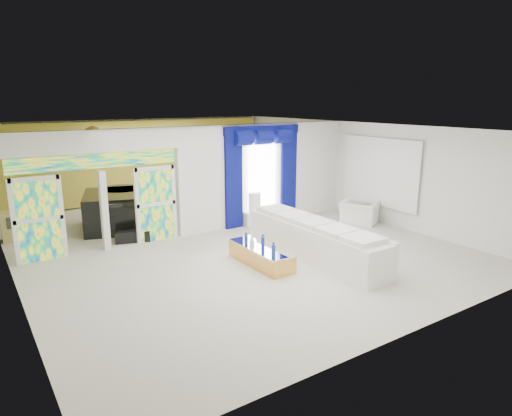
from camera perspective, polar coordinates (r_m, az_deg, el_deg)
floor at (r=12.17m, az=-4.32°, el=-4.11°), size 12.00×12.00×0.00m
dividing_wall at (r=13.76m, az=1.34°, el=4.43°), size 5.70×0.18×3.00m
dividing_header at (r=11.51m, az=-19.70°, el=7.99°), size 4.30×0.18×0.55m
stained_panel_left at (r=11.53m, az=-25.86°, el=-1.31°), size 0.95×0.04×2.00m
stained_panel_right at (r=12.20m, az=-12.57°, el=0.51°), size 0.95×0.04×2.00m
stained_transom at (r=11.56m, az=-19.51°, el=5.65°), size 4.00×0.05×0.35m
window_pane at (r=13.54m, az=0.71°, el=4.07°), size 1.00×0.02×2.30m
blue_drape_left at (r=13.00m, az=-2.86°, el=3.43°), size 0.55×0.10×2.80m
blue_drape_right at (r=14.11m, az=4.14°, el=4.22°), size 0.55×0.10×2.80m
blue_pelmet at (r=13.36m, az=0.80°, el=9.86°), size 2.60×0.12×0.25m
wall_mirror at (r=14.14m, az=15.43°, el=4.40°), size 0.04×2.70×1.90m
gold_curtains at (r=17.13m, az=-14.22°, el=5.85°), size 9.70×0.12×2.90m
white_sofa at (r=10.85m, az=7.44°, el=-4.20°), size 0.94×4.20×0.80m
coffee_table at (r=10.35m, az=0.62°, el=-6.12°), size 0.63×1.84×0.41m
console_table at (r=13.67m, az=0.87°, el=-1.14°), size 1.31×0.49×0.43m
table_lamp at (r=13.38m, az=-0.18°, el=0.76°), size 0.36×0.36×0.58m
armchair at (r=14.01m, az=12.94°, el=-0.58°), size 1.31×1.36×0.69m
grand_piano at (r=13.82m, az=-17.60°, el=-0.30°), size 2.13×2.45×1.05m
piano_bench at (r=12.43m, az=-15.38°, el=-3.46°), size 0.96×0.60×0.30m
tv_console at (r=13.71m, az=-28.52°, el=-2.04°), size 0.55×0.50×0.78m
chandelier at (r=13.97m, az=-19.95°, el=8.52°), size 0.60×0.60×0.60m
decanters at (r=10.21m, az=0.54°, el=-4.57°), size 0.21×1.22×0.26m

